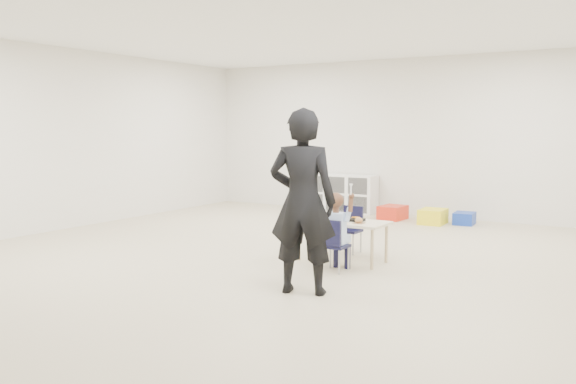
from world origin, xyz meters
The scene contains 16 objects.
room centered at (0.00, 0.00, 1.40)m, with size 9.00×9.02×2.80m.
table centered at (0.73, 0.44, 0.25)m, with size 1.07×0.54×0.49m.
chair_near centered at (0.87, -0.05, 0.29)m, with size 0.28×0.27×0.58m, color black, non-canonical shape.
chair_far centered at (0.58, 0.93, 0.29)m, with size 0.28×0.27×0.58m, color black, non-canonical shape.
child centered at (0.87, -0.05, 0.46)m, with size 0.39×0.39×0.92m, color #BCD8FF, non-canonical shape.
lunch_tray_near centered at (0.86, 0.48, 0.50)m, with size 0.22×0.16×0.03m, color black.
lunch_tray_far centered at (0.42, 0.52, 0.50)m, with size 0.22×0.16×0.03m, color black.
milk_carton centered at (0.75, 0.33, 0.54)m, with size 0.07×0.07×0.10m, color white.
bread_roll centered at (0.98, 0.36, 0.52)m, with size 0.09×0.09×0.07m, color tan.
apple_near centered at (0.59, 0.52, 0.52)m, with size 0.07×0.07×0.07m, color maroon.
apple_far centered at (0.19, 0.38, 0.52)m, with size 0.07×0.07×0.07m, color maroon.
cubby_shelf centered at (-1.20, 4.28, 0.35)m, with size 1.40×0.40×0.70m, color white.
adult centered at (1.01, -1.00, 0.88)m, with size 0.64×0.42×1.76m, color black.
bin_red centered at (0.02, 3.86, 0.12)m, with size 0.38×0.49×0.24m, color red.
bin_yellow centered at (0.76, 3.75, 0.12)m, with size 0.39×0.50×0.24m, color yellow.
bin_blue centered at (1.22, 3.96, 0.10)m, with size 0.31×0.40×0.20m, color #1535A4.
Camera 1 is at (3.84, -5.95, 1.58)m, focal length 38.00 mm.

